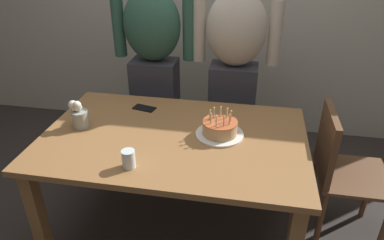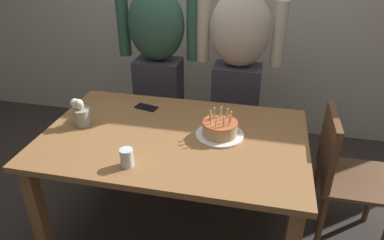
% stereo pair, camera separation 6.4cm
% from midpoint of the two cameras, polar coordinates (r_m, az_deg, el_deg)
% --- Properties ---
extents(ground_plane, '(10.00, 10.00, 0.00)m').
position_cam_midpoint_polar(ground_plane, '(2.49, -3.30, -17.24)').
color(ground_plane, '#332D2B').
extents(dining_table, '(1.50, 0.96, 0.74)m').
position_cam_midpoint_polar(dining_table, '(2.08, -3.79, -4.80)').
color(dining_table, olive).
rests_on(dining_table, ground_plane).
extents(birthday_cake, '(0.27, 0.27, 0.16)m').
position_cam_midpoint_polar(birthday_cake, '(2.01, 3.59, -1.44)').
color(birthday_cake, white).
rests_on(birthday_cake, dining_table).
extents(water_glass_near, '(0.07, 0.07, 0.09)m').
position_cam_midpoint_polar(water_glass_near, '(1.78, -11.18, -6.18)').
color(water_glass_near, silver).
rests_on(water_glass_near, dining_table).
extents(cell_phone, '(0.16, 0.10, 0.01)m').
position_cam_midpoint_polar(cell_phone, '(2.34, -8.45, 1.90)').
color(cell_phone, black).
rests_on(cell_phone, dining_table).
extents(flower_vase, '(0.11, 0.10, 0.17)m').
position_cam_midpoint_polar(flower_vase, '(2.18, -18.55, 0.81)').
color(flower_vase, '#999E93').
rests_on(flower_vase, dining_table).
extents(person_man_bearded, '(0.61, 0.27, 1.66)m').
position_cam_midpoint_polar(person_man_bearded, '(2.68, -6.80, 8.57)').
color(person_man_bearded, '#33333D').
rests_on(person_man_bearded, ground_plane).
extents(person_woman_cardigan, '(0.61, 0.27, 1.66)m').
position_cam_midpoint_polar(person_woman_cardigan, '(2.58, 6.06, 7.77)').
color(person_woman_cardigan, '#33333D').
rests_on(person_woman_cardigan, ground_plane).
extents(dining_chair, '(0.42, 0.42, 0.87)m').
position_cam_midpoint_polar(dining_chair, '(2.32, 21.87, -6.99)').
color(dining_chair, brown).
rests_on(dining_chair, ground_plane).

